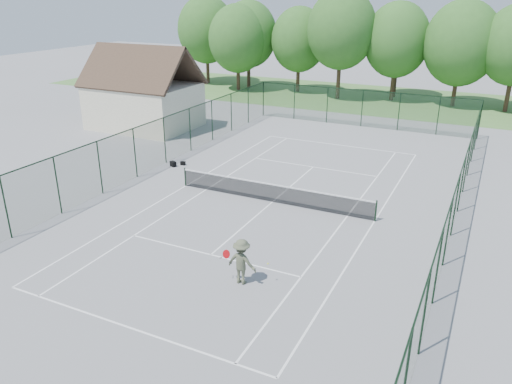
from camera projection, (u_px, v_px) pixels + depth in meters
ground at (272, 202)px, 26.61m from camera, size 140.00×140.00×0.00m
grass_far at (391, 100)px, 51.64m from camera, size 80.00×16.00×0.01m
court_lines at (272, 202)px, 26.60m from camera, size 11.05×23.85×0.01m
tennis_net at (272, 192)px, 26.39m from camera, size 11.08×0.08×1.10m
fence_enclosure at (273, 175)px, 26.02m from camera, size 18.05×36.05×3.02m
utility_building at (143, 89)px, 40.28m from camera, size 8.60×6.27×6.63m
tree_line_far at (397, 40)px, 49.41m from camera, size 39.40×6.40×9.70m
sports_bag_a at (173, 164)px, 31.98m from camera, size 0.48×0.40×0.33m
sports_bag_b at (183, 163)px, 32.26m from camera, size 0.34×0.25×0.24m
tennis_player at (242, 262)px, 18.90m from camera, size 1.82×0.85×1.83m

